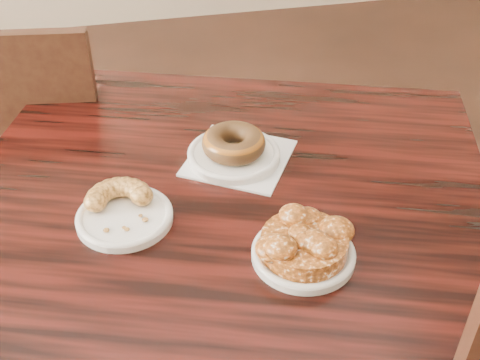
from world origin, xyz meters
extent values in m
cube|color=black|center=(0.20, -0.11, 0.38)|extent=(1.13, 1.13, 0.75)
cube|color=white|center=(0.26, 0.02, 0.75)|extent=(0.23, 0.23, 0.00)
cylinder|color=white|center=(0.25, 0.02, 0.76)|extent=(0.16, 0.16, 0.01)
cylinder|color=white|center=(0.05, -0.10, 0.76)|extent=(0.15, 0.15, 0.01)
cylinder|color=silver|center=(0.30, -0.24, 0.76)|extent=(0.15, 0.15, 0.01)
torus|color=brown|center=(0.25, 0.02, 0.79)|extent=(0.11, 0.11, 0.04)
camera|label=1|loc=(0.07, -0.83, 1.37)|focal=45.00mm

